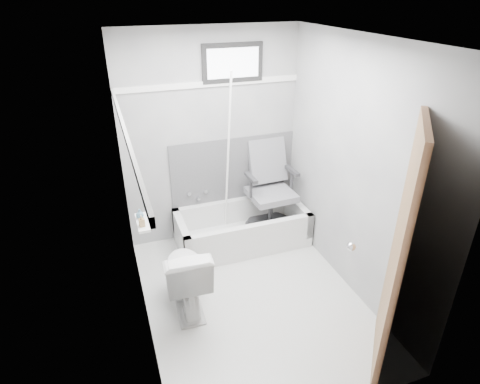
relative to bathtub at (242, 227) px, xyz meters
name	(u,v)px	position (x,y,z in m)	size (l,w,h in m)	color
floor	(252,297)	(-0.23, -0.93, -0.21)	(2.60, 2.60, 0.00)	silver
ceiling	(256,38)	(-0.23, -0.93, 2.19)	(2.60, 2.60, 0.00)	silver
wall_back	(212,140)	(-0.23, 0.37, 0.99)	(2.00, 0.02, 2.40)	gray
wall_front	(336,285)	(-0.23, -2.23, 0.99)	(2.00, 0.02, 2.40)	gray
wall_left	(134,208)	(-1.23, -0.93, 0.99)	(0.02, 2.60, 2.40)	gray
wall_right	(355,173)	(0.77, -0.93, 0.99)	(0.02, 2.60, 2.40)	gray
bathtub	(242,227)	(0.00, 0.00, 0.00)	(1.50, 0.70, 0.42)	silver
office_chair	(271,188)	(0.38, 0.05, 0.43)	(0.60, 0.60, 1.03)	slate
toilet	(185,275)	(-0.85, -0.82, 0.15)	(0.41, 0.74, 0.72)	white
door	(457,274)	(0.75, -2.21, 0.79)	(0.78, 0.78, 2.00)	brown
window	(233,63)	(0.02, 0.36, 1.81)	(0.66, 0.04, 0.40)	black
backerboard	(233,170)	(0.02, 0.36, 0.59)	(1.50, 0.02, 0.78)	#4C4C4F
trim_back	(210,84)	(-0.23, 0.36, 1.61)	(2.00, 0.02, 0.06)	white
trim_left	(125,131)	(-1.22, -0.93, 1.61)	(0.02, 2.60, 0.06)	white
pole	(228,158)	(-0.12, 0.13, 0.84)	(0.02, 0.02, 1.95)	white
shelf	(142,223)	(-1.16, -0.66, 0.69)	(0.10, 0.32, 0.03)	white
soap_bottle_a	(142,221)	(-1.17, -0.74, 0.76)	(0.05, 0.05, 0.10)	#A07F50
soap_bottle_b	(140,214)	(-1.17, -0.60, 0.75)	(0.07, 0.07, 0.09)	slate
faucet	(198,195)	(-0.43, 0.34, 0.34)	(0.26, 0.10, 0.16)	silver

